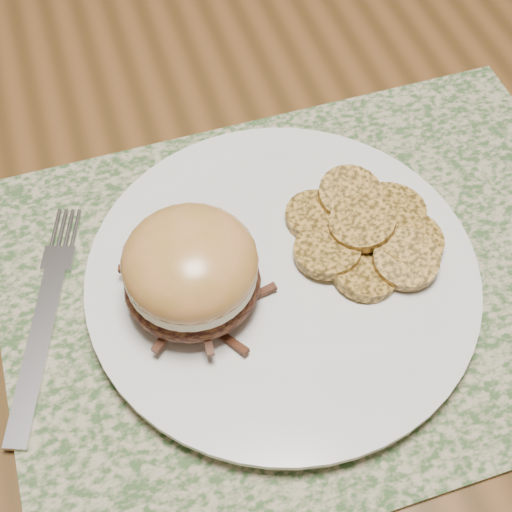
{
  "coord_description": "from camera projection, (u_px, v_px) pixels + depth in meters",
  "views": [
    {
      "loc": [
        -0.15,
        -0.31,
        1.19
      ],
      "look_at": [
        -0.06,
        -0.05,
        0.79
      ],
      "focal_mm": 50.0,
      "sensor_mm": 36.0,
      "label": 1
    }
  ],
  "objects": [
    {
      "name": "roasted_potatoes",
      "position": [
        367.0,
        232.0,
        0.51
      ],
      "size": [
        0.13,
        0.13,
        0.03
      ],
      "color": "#B78435",
      "rests_on": "dinner_plate"
    },
    {
      "name": "fork",
      "position": [
        45.0,
        316.0,
        0.49
      ],
      "size": [
        0.08,
        0.18,
        0.0
      ],
      "rotation": [
        0.0,
        0.0,
        -0.35
      ],
      "color": "#B5B5BC",
      "rests_on": "placemat"
    },
    {
      "name": "dining_table",
      "position": [
        308.0,
        265.0,
        0.62
      ],
      "size": [
        1.5,
        0.9,
        0.75
      ],
      "color": "brown",
      "rests_on": "ground"
    },
    {
      "name": "placemat",
      "position": [
        319.0,
        281.0,
        0.51
      ],
      "size": [
        0.45,
        0.33,
        0.0
      ],
      "primitive_type": "cube",
      "color": "#36522A",
      "rests_on": "dining_table"
    },
    {
      "name": "dinner_plate",
      "position": [
        282.0,
        277.0,
        0.5
      ],
      "size": [
        0.26,
        0.26,
        0.02
      ],
      "primitive_type": "cylinder",
      "color": "silver",
      "rests_on": "placemat"
    },
    {
      "name": "ground",
      "position": [
        283.0,
        487.0,
        1.18
      ],
      "size": [
        3.5,
        3.5,
        0.0
      ],
      "primitive_type": "plane",
      "color": "#4F371B",
      "rests_on": "ground"
    },
    {
      "name": "pork_sandwich",
      "position": [
        191.0,
        271.0,
        0.46
      ],
      "size": [
        0.09,
        0.09,
        0.07
      ],
      "rotation": [
        0.0,
        0.0,
        -0.0
      ],
      "color": "black",
      "rests_on": "dinner_plate"
    }
  ]
}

